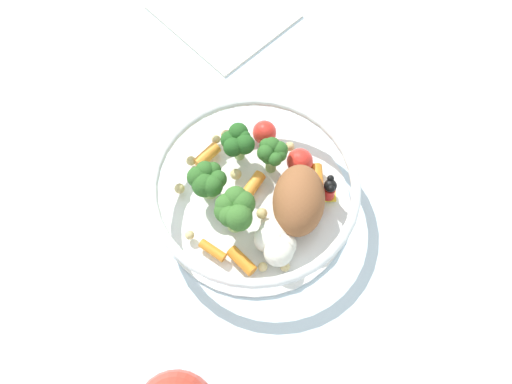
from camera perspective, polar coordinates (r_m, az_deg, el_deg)
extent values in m
plane|color=silver|center=(0.65, 0.48, -1.56)|extent=(2.40, 2.40, 0.00)
cylinder|color=white|center=(0.65, 0.00, -0.85)|extent=(0.19, 0.19, 0.01)
torus|color=white|center=(0.61, 0.00, 0.72)|extent=(0.20, 0.20, 0.01)
ellipsoid|color=brown|center=(0.62, 3.80, -0.73)|extent=(0.09, 0.08, 0.05)
cylinder|color=#8EB766|center=(0.64, -4.14, 0.47)|extent=(0.02, 0.02, 0.02)
sphere|color=#2D6023|center=(0.62, -4.60, 0.64)|extent=(0.02, 0.02, 0.02)
sphere|color=#2D6023|center=(0.62, -3.90, 0.54)|extent=(0.02, 0.02, 0.02)
sphere|color=#2D6023|center=(0.62, -3.41, 1.15)|extent=(0.02, 0.02, 0.02)
sphere|color=#2D6023|center=(0.63, -3.81, 1.94)|extent=(0.02, 0.02, 0.02)
sphere|color=#2D6023|center=(0.62, -4.52, 1.89)|extent=(0.02, 0.02, 0.02)
sphere|color=#2D6023|center=(0.62, -5.19, 1.32)|extent=(0.02, 0.02, 0.02)
cylinder|color=#8EB766|center=(0.62, -1.90, -2.55)|extent=(0.02, 0.02, 0.02)
sphere|color=#386B28|center=(0.60, -2.32, -2.14)|extent=(0.02, 0.02, 0.02)
sphere|color=#386B28|center=(0.59, -1.66, -2.21)|extent=(0.03, 0.03, 0.03)
sphere|color=#386B28|center=(0.60, -1.20, -1.86)|extent=(0.02, 0.02, 0.02)
sphere|color=#386B28|center=(0.60, -1.23, -1.02)|extent=(0.03, 0.03, 0.03)
sphere|color=#386B28|center=(0.60, -1.79, -0.56)|extent=(0.02, 0.02, 0.02)
sphere|color=#386B28|center=(0.60, -2.60, -1.18)|extent=(0.02, 0.02, 0.02)
sphere|color=#386B28|center=(0.60, -2.60, -1.69)|extent=(0.02, 0.02, 0.02)
cylinder|color=#8EB766|center=(0.66, -1.49, 3.65)|extent=(0.01, 0.01, 0.02)
sphere|color=#23561E|center=(0.64, -2.05, 3.98)|extent=(0.02, 0.02, 0.02)
sphere|color=#23561E|center=(0.64, -1.00, 4.23)|extent=(0.02, 0.02, 0.02)
sphere|color=#23561E|center=(0.64, -1.07, 4.88)|extent=(0.01, 0.01, 0.01)
sphere|color=#23561E|center=(0.64, -1.57, 5.27)|extent=(0.02, 0.02, 0.02)
sphere|color=#23561E|center=(0.64, -2.33, 4.60)|extent=(0.02, 0.02, 0.02)
cylinder|color=#8EB766|center=(0.65, 1.32, 2.55)|extent=(0.01, 0.01, 0.02)
sphere|color=#2D6023|center=(0.64, 1.05, 3.03)|extent=(0.01, 0.01, 0.01)
sphere|color=#2D6023|center=(0.63, 1.70, 2.91)|extent=(0.01, 0.01, 0.01)
sphere|color=#2D6023|center=(0.63, 2.12, 3.28)|extent=(0.01, 0.01, 0.01)
sphere|color=#2D6023|center=(0.64, 2.05, 3.73)|extent=(0.02, 0.02, 0.02)
sphere|color=#2D6023|center=(0.64, 1.42, 4.09)|extent=(0.02, 0.02, 0.02)
sphere|color=#2D6023|center=(0.64, 0.95, 4.11)|extent=(0.01, 0.01, 0.01)
sphere|color=#2D6023|center=(0.63, 0.84, 3.47)|extent=(0.02, 0.02, 0.02)
sphere|color=silver|center=(0.61, 1.47, -4.34)|extent=(0.02, 0.02, 0.02)
sphere|color=silver|center=(0.61, 1.99, -5.30)|extent=(0.03, 0.03, 0.03)
sphere|color=silver|center=(0.62, 2.36, -4.70)|extent=(0.03, 0.03, 0.03)
sphere|color=silver|center=(0.62, 1.99, -3.49)|extent=(0.03, 0.03, 0.03)
sphere|color=silver|center=(0.62, 1.28, -3.56)|extent=(0.02, 0.02, 0.02)
sphere|color=silver|center=(0.61, 0.94, -4.21)|extent=(0.02, 0.02, 0.02)
cube|color=yellow|center=(0.65, 6.37, -0.38)|extent=(0.02, 0.02, 0.00)
cylinder|color=red|center=(0.64, 6.46, 0.01)|extent=(0.02, 0.02, 0.02)
sphere|color=black|center=(0.63, 6.59, 0.56)|extent=(0.01, 0.01, 0.01)
sphere|color=black|center=(0.62, 6.66, 0.30)|extent=(0.01, 0.01, 0.01)
sphere|color=black|center=(0.63, 6.60, 1.19)|extent=(0.01, 0.01, 0.01)
cylinder|color=orange|center=(0.66, -4.35, 3.24)|extent=(0.03, 0.02, 0.01)
cylinder|color=orange|center=(0.65, 5.40, 1.48)|extent=(0.02, 0.02, 0.01)
cylinder|color=orange|center=(0.65, -0.18, 0.71)|extent=(0.03, 0.01, 0.01)
cylinder|color=orange|center=(0.62, -3.86, -5.16)|extent=(0.01, 0.03, 0.01)
cylinder|color=orange|center=(0.61, -1.26, -6.08)|extent=(0.02, 0.03, 0.01)
sphere|color=red|center=(0.65, 3.89, 2.72)|extent=(0.03, 0.03, 0.03)
sphere|color=red|center=(0.67, 0.75, 5.28)|extent=(0.02, 0.02, 0.02)
sphere|color=tan|center=(0.65, -6.77, 0.31)|extent=(0.01, 0.01, 0.01)
sphere|color=#D1B775|center=(0.61, 2.58, -6.60)|extent=(0.01, 0.01, 0.01)
sphere|color=tan|center=(0.67, 3.00, 4.03)|extent=(0.01, 0.01, 0.01)
sphere|color=tan|center=(0.63, 0.53, -1.91)|extent=(0.01, 0.01, 0.01)
sphere|color=#D1B775|center=(0.61, 0.60, -6.63)|extent=(0.01, 0.01, 0.01)
sphere|color=tan|center=(0.66, -5.67, 2.87)|extent=(0.01, 0.01, 0.01)
sphere|color=#D1B775|center=(0.67, -3.56, 4.68)|extent=(0.01, 0.01, 0.01)
sphere|color=#D1B775|center=(0.63, -5.88, -3.80)|extent=(0.01, 0.01, 0.01)
sphere|color=#D1B775|center=(0.67, -2.66, 5.07)|extent=(0.01, 0.01, 0.01)
sphere|color=#D1B775|center=(0.65, -1.78, 1.58)|extent=(0.01, 0.01, 0.01)
cube|color=silver|center=(0.79, -2.90, 15.70)|extent=(0.15, 0.16, 0.01)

